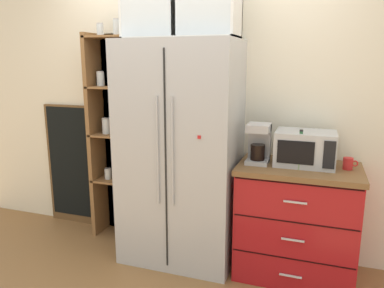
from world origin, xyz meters
name	(u,v)px	position (x,y,z in m)	size (l,w,h in m)	color
ground_plane	(180,257)	(0.00, 0.00, 0.00)	(10.70, 10.70, 0.00)	olive
wall_back_cream	(195,106)	(0.00, 0.40, 1.27)	(5.00, 0.10, 2.55)	silver
refrigerator	(181,154)	(0.00, 0.04, 0.92)	(0.94, 0.65, 1.84)	#B7BABF
pantry_shelf_column	(118,132)	(-0.73, 0.28, 1.02)	(0.49, 0.29, 2.03)	brown
counter_cabinet	(296,221)	(0.95, 0.07, 0.45)	(0.91, 0.60, 0.89)	#A8161C
microwave	(305,148)	(0.98, 0.12, 1.02)	(0.44, 0.33, 0.26)	#B7BABF
coffee_maker	(259,143)	(0.64, 0.08, 1.05)	(0.17, 0.20, 0.31)	#B7B7BC
mug_red	(348,164)	(1.29, 0.10, 0.94)	(0.11, 0.07, 0.09)	red
mug_sage	(299,163)	(0.95, 0.00, 0.94)	(0.12, 0.08, 0.09)	#8CA37F
bottle_green	(300,151)	(0.95, 0.02, 1.02)	(0.06, 0.06, 0.29)	#285B33
chalkboard_menu	(73,165)	(-1.30, 0.33, 0.63)	(0.60, 0.04, 1.24)	brown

